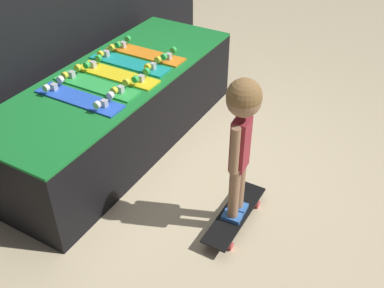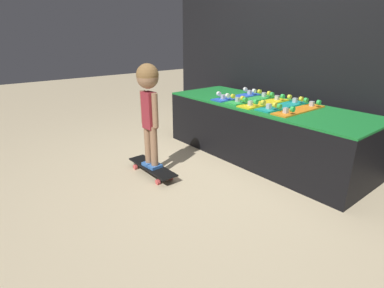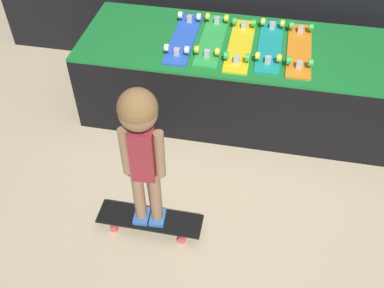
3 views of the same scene
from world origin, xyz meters
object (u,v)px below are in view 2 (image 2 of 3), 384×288
skateboard_orange_on_rack (299,109)px  skateboard_on_floor (152,168)px  skateboard_green_on_rack (251,99)px  skateboard_blue_on_rack (237,96)px  skateboard_yellow_on_rack (264,102)px  child (149,97)px  skateboard_teal_on_rack (282,105)px

skateboard_orange_on_rack → skateboard_on_floor: bearing=-123.1°
skateboard_green_on_rack → skateboard_on_floor: (-0.18, -1.27, -0.58)m
skateboard_green_on_rack → skateboard_orange_on_rack: 0.64m
skateboard_blue_on_rack → skateboard_green_on_rack: 0.21m
skateboard_blue_on_rack → skateboard_yellow_on_rack: size_ratio=1.00×
skateboard_orange_on_rack → child: child is taller
skateboard_green_on_rack → skateboard_teal_on_rack: size_ratio=1.00×
skateboard_blue_on_rack → skateboard_teal_on_rack: (0.64, 0.02, 0.00)m
skateboard_orange_on_rack → skateboard_yellow_on_rack: bearing=-177.3°
skateboard_teal_on_rack → skateboard_orange_on_rack: size_ratio=1.00×
skateboard_orange_on_rack → child: size_ratio=0.69×
skateboard_blue_on_rack → skateboard_yellow_on_rack: 0.43m
skateboard_green_on_rack → skateboard_teal_on_rack: (0.43, 0.00, 0.00)m
skateboard_blue_on_rack → child: (0.03, -1.25, 0.15)m
skateboard_blue_on_rack → child: 1.26m
skateboard_on_floor → child: size_ratio=0.65×
skateboard_on_floor → child: 0.74m
skateboard_yellow_on_rack → skateboard_teal_on_rack: size_ratio=1.00×
skateboard_orange_on_rack → skateboard_on_floor: 1.61m
skateboard_green_on_rack → skateboard_yellow_on_rack: same height
skateboard_green_on_rack → skateboard_teal_on_rack: bearing=0.4°
skateboard_yellow_on_rack → skateboard_orange_on_rack: (0.43, 0.02, 0.00)m
skateboard_blue_on_rack → skateboard_green_on_rack: (0.21, 0.02, 0.00)m
skateboard_green_on_rack → skateboard_yellow_on_rack: bearing=-8.7°
skateboard_blue_on_rack → skateboard_orange_on_rack: bearing=0.4°
skateboard_yellow_on_rack → skateboard_teal_on_rack: (0.21, 0.04, 0.00)m
skateboard_on_floor → child: bearing=90.0°
skateboard_blue_on_rack → skateboard_teal_on_rack: size_ratio=1.00×
skateboard_yellow_on_rack → skateboard_orange_on_rack: 0.43m
child → skateboard_orange_on_rack: bearing=52.9°
skateboard_green_on_rack → skateboard_on_floor: skateboard_green_on_rack is taller
skateboard_on_floor → child: child is taller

